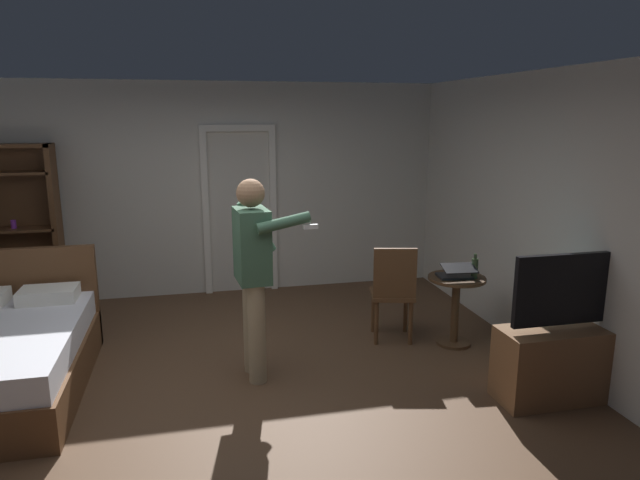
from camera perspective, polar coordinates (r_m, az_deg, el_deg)
ground_plane at (r=4.92m, az=-8.73°, el=-14.70°), size 6.30×6.30×0.00m
wall_back at (r=7.20m, az=-10.80°, el=5.06°), size 5.97×0.12×2.65m
wall_right at (r=5.49m, az=22.83°, el=1.97°), size 0.12×5.66×2.65m
doorway_frame at (r=7.16m, az=-8.22°, el=4.27°), size 0.93×0.08×2.13m
bookshelf at (r=7.29m, az=-28.40°, el=1.58°), size 0.90×0.32×1.93m
tv_flatscreen at (r=4.96m, az=23.52°, el=-10.72°), size 1.06×0.40×1.21m
side_table at (r=5.71m, az=13.66°, el=-5.95°), size 0.56×0.56×0.70m
laptop at (r=5.57m, az=13.70°, el=-3.30°), size 0.35×0.36×0.15m
bottle_on_table at (r=5.60m, az=15.49°, el=-2.77°), size 0.06×0.06×0.24m
wooden_chair at (r=5.65m, az=7.47°, el=-5.02°), size 0.50×0.50×0.99m
person_blue_shirt at (r=4.75m, az=-6.78°, el=-2.61°), size 0.67×0.56×1.74m
suitcase_dark at (r=6.36m, az=-24.58°, el=-7.46°), size 0.51×0.41×0.37m
suitcase_small at (r=6.51m, az=-24.48°, el=-7.12°), size 0.61×0.49×0.35m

